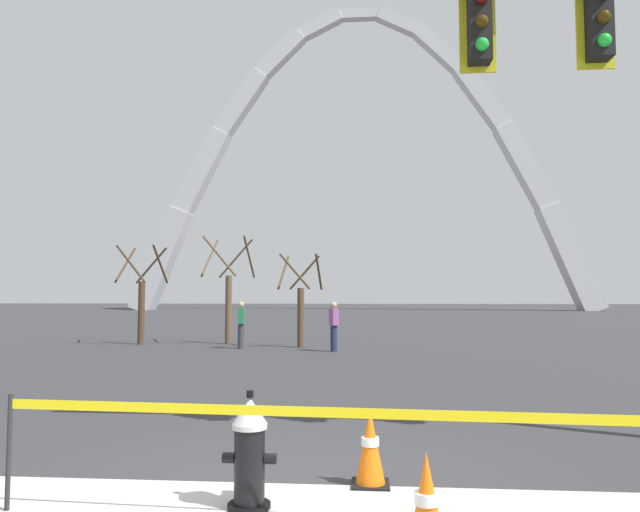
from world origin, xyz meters
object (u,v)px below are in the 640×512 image
(fire_hydrant, at_px, (250,453))
(pedestrian_walking_left, at_px, (334,326))
(pedestrian_standing_center, at_px, (241,324))
(traffic_cone_mid_sidewalk, at_px, (370,447))
(monument_arch, at_px, (360,171))
(traffic_cone_by_hydrant, at_px, (427,507))

(fire_hydrant, height_order, pedestrian_walking_left, pedestrian_walking_left)
(pedestrian_walking_left, relative_size, pedestrian_standing_center, 1.00)
(traffic_cone_mid_sidewalk, relative_size, monument_arch, 0.01)
(traffic_cone_by_hydrant, relative_size, pedestrian_standing_center, 0.46)
(traffic_cone_mid_sidewalk, xyz_separation_m, pedestrian_standing_center, (-4.28, 13.89, 0.46))
(pedestrian_walking_left, height_order, pedestrian_standing_center, same)
(fire_hydrant, relative_size, monument_arch, 0.02)
(pedestrian_standing_center, bearing_deg, fire_hydrant, -77.41)
(monument_arch, bearing_deg, traffic_cone_by_hydrant, -89.01)
(pedestrian_walking_left, bearing_deg, traffic_cone_by_hydrant, -84.32)
(pedestrian_walking_left, distance_m, pedestrian_standing_center, 3.27)
(fire_hydrant, relative_size, traffic_cone_by_hydrant, 1.36)
(fire_hydrant, xyz_separation_m, monument_arch, (0.26, 65.79, 16.62))
(monument_arch, bearing_deg, pedestrian_standing_center, -93.92)
(traffic_cone_by_hydrant, relative_size, monument_arch, 0.01)
(traffic_cone_by_hydrant, relative_size, traffic_cone_mid_sidewalk, 1.00)
(monument_arch, relative_size, pedestrian_standing_center, 35.92)
(monument_arch, relative_size, pedestrian_walking_left, 35.92)
(traffic_cone_by_hydrant, bearing_deg, traffic_cone_mid_sidewalk, 103.80)
(monument_arch, bearing_deg, fire_hydrant, -90.22)
(traffic_cone_mid_sidewalk, distance_m, pedestrian_standing_center, 14.54)
(monument_arch, xyz_separation_m, pedestrian_standing_center, (-3.51, -51.23, -16.27))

